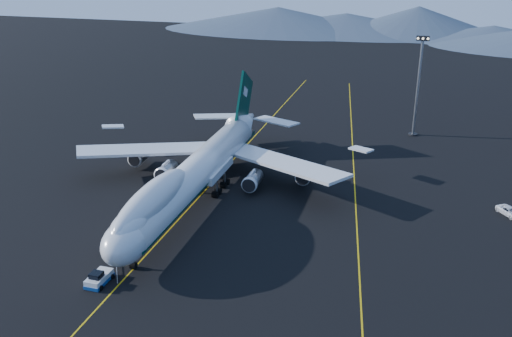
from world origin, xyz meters
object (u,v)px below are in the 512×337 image
(floodlight_mast, at_px, (418,86))
(service_van, at_px, (510,211))
(pushback_tug, at_px, (99,279))
(boeing_747, at_px, (195,173))

(floodlight_mast, bearing_deg, service_van, -67.12)
(pushback_tug, bearing_deg, boeing_747, 85.90)
(pushback_tug, bearing_deg, service_van, 35.15)
(boeing_747, xyz_separation_m, floodlight_mast, (39.89, 54.02, 7.27))
(pushback_tug, height_order, service_van, pushback_tug)
(pushback_tug, xyz_separation_m, floodlight_mast, (42.89, 85.62, 12.41))
(boeing_747, distance_m, service_van, 59.61)
(boeing_747, xyz_separation_m, pushback_tug, (-3.00, -31.60, -5.15))
(boeing_747, bearing_deg, floodlight_mast, 53.56)
(service_van, bearing_deg, pushback_tug, 178.19)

